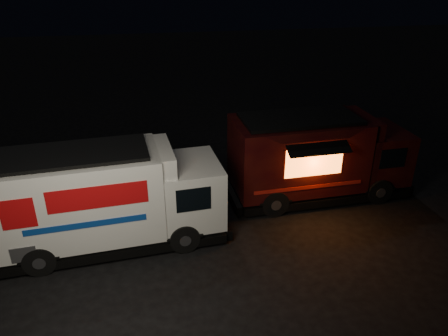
% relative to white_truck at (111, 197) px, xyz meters
% --- Properties ---
extents(ground, '(80.00, 80.00, 0.00)m').
position_rel_white_truck_xyz_m(ground, '(2.45, -0.63, -1.52)').
color(ground, black).
rests_on(ground, ground).
extents(white_truck, '(6.86, 2.82, 3.04)m').
position_rel_white_truck_xyz_m(white_truck, '(0.00, 0.00, 0.00)').
color(white_truck, silver).
rests_on(white_truck, ground).
extents(red_truck, '(6.54, 2.63, 3.00)m').
position_rel_white_truck_xyz_m(red_truck, '(7.00, 1.68, -0.02)').
color(red_truck, '#390F0A').
rests_on(red_truck, ground).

